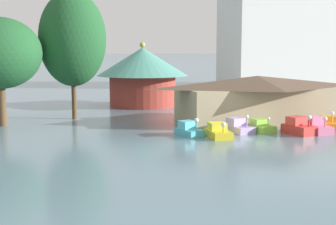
{
  "coord_description": "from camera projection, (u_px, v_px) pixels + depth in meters",
  "views": [
    {
      "loc": [
        -6.48,
        -7.89,
        7.06
      ],
      "look_at": [
        1.37,
        20.96,
        3.09
      ],
      "focal_mm": 50.35,
      "sensor_mm": 36.0,
      "label": 1
    }
  ],
  "objects": [
    {
      "name": "green_roof_pavilion",
      "position": [
        143.0,
        72.0,
        59.5
      ],
      "size": [
        11.5,
        11.5,
        8.07
      ],
      "color": "#993328",
      "rests_on": "ground"
    },
    {
      "name": "pedal_boat_cyan",
      "position": [
        189.0,
        130.0,
        39.12
      ],
      "size": [
        2.1,
        2.74,
        1.6
      ],
      "rotation": [
        0.0,
        0.0,
        -1.25
      ],
      "color": "#4CB7CC",
      "rests_on": "ground"
    },
    {
      "name": "pedal_boat_lime",
      "position": [
        261.0,
        127.0,
        40.86
      ],
      "size": [
        1.93,
        2.61,
        1.44
      ],
      "rotation": [
        0.0,
        0.0,
        -1.39
      ],
      "color": "#8CCC3F",
      "rests_on": "ground"
    },
    {
      "name": "boathouse",
      "position": [
        257.0,
        98.0,
        46.69
      ],
      "size": [
        16.22,
        8.3,
        4.55
      ],
      "color": "tan",
      "rests_on": "ground"
    },
    {
      "name": "shoreline_tree_tall_left",
      "position": [
        0.0,
        53.0,
        43.29
      ],
      "size": [
        7.64,
        7.64,
        10.09
      ],
      "color": "brown",
      "rests_on": "ground"
    },
    {
      "name": "pedal_boat_orange",
      "position": [
        329.0,
        124.0,
        42.36
      ],
      "size": [
        2.18,
        2.77,
        1.75
      ],
      "rotation": [
        0.0,
        0.0,
        -1.92
      ],
      "color": "orange",
      "rests_on": "ground"
    },
    {
      "name": "background_building_block",
      "position": [
        283.0,
        35.0,
        91.79
      ],
      "size": [
        23.29,
        12.55,
        20.0
      ],
      "color": "silver",
      "rests_on": "ground"
    },
    {
      "name": "pedal_boat_pink",
      "position": [
        317.0,
        127.0,
        40.34
      ],
      "size": [
        1.58,
        2.78,
        1.58
      ],
      "rotation": [
        0.0,
        0.0,
        -1.56
      ],
      "color": "pink",
      "rests_on": "ground"
    },
    {
      "name": "pedal_boat_yellow",
      "position": [
        218.0,
        132.0,
        38.3
      ],
      "size": [
        1.71,
        3.02,
        1.45
      ],
      "rotation": [
        0.0,
        0.0,
        -1.62
      ],
      "color": "yellow",
      "rests_on": "ground"
    },
    {
      "name": "shoreline_tree_mid",
      "position": [
        73.0,
        39.0,
        47.73
      ],
      "size": [
        6.81,
        6.81,
        13.0
      ],
      "color": "brown",
      "rests_on": "ground"
    },
    {
      "name": "pedal_boat_red",
      "position": [
        299.0,
        127.0,
        39.76
      ],
      "size": [
        2.29,
        3.01,
        1.76
      ],
      "rotation": [
        0.0,
        0.0,
        -1.31
      ],
      "color": "red",
      "rests_on": "ground"
    },
    {
      "name": "pedal_boat_lavender",
      "position": [
        238.0,
        127.0,
        40.72
      ],
      "size": [
        2.32,
        2.93,
        1.66
      ],
      "rotation": [
        0.0,
        0.0,
        -1.3
      ],
      "color": "#B299D8",
      "rests_on": "ground"
    }
  ]
}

